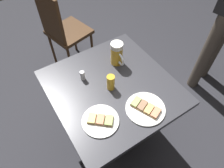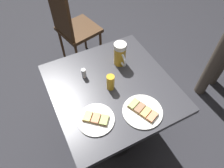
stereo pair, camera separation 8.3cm
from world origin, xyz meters
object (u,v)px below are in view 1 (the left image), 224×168
object	(u,v)px
plate_far	(145,108)
salt_shaker	(83,76)
beer_glass_small	(111,82)
plate_near	(100,120)
beer_mug	(117,54)
cafe_chair	(62,29)

from	to	relation	value
plate_far	salt_shaker	bearing A→B (deg)	116.31
beer_glass_small	plate_near	bearing A→B (deg)	-136.34
beer_glass_small	plate_far	bearing A→B (deg)	-70.59
beer_mug	cafe_chair	bearing A→B (deg)	95.65
salt_shaker	cafe_chair	distance (m)	0.91
plate_near	beer_glass_small	world-z (taller)	beer_glass_small
plate_far	cafe_chair	distance (m)	1.29
beer_mug	beer_glass_small	distance (m)	0.23
beer_mug	salt_shaker	world-z (taller)	beer_mug
beer_glass_small	cafe_chair	size ratio (longest dim) A/B	0.12
beer_mug	salt_shaker	size ratio (longest dim) A/B	2.48
beer_mug	cafe_chair	world-z (taller)	cafe_chair
plate_far	plate_near	bearing A→B (deg)	164.25
beer_mug	beer_glass_small	bearing A→B (deg)	-133.29
plate_far	salt_shaker	size ratio (longest dim) A/B	3.42
plate_far	salt_shaker	world-z (taller)	salt_shaker
beer_glass_small	cafe_chair	distance (m)	1.06
beer_mug	salt_shaker	distance (m)	0.28
salt_shaker	plate_far	bearing A→B (deg)	-63.69
beer_glass_small	salt_shaker	bearing A→B (deg)	125.30
salt_shaker	cafe_chair	bearing A→B (deg)	77.58
plate_far	cafe_chair	bearing A→B (deg)	90.63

